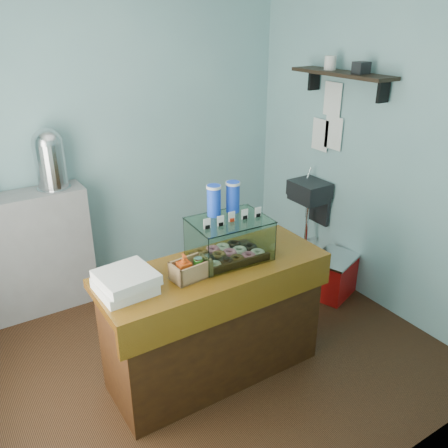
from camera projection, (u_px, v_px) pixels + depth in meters
ground at (198, 352)px, 3.76m from camera, size 3.50×3.50×0.00m
room_shell at (195, 140)px, 3.08m from camera, size 3.54×3.04×2.82m
counter at (214, 320)px, 3.38m from camera, size 1.60×0.60×0.90m
back_shelf at (32, 254)px, 4.11m from camera, size 1.00×0.32×1.10m
display_case at (228, 235)px, 3.27m from camera, size 0.55×0.41×0.51m
condiment_crate at (189, 269)px, 3.03m from camera, size 0.26×0.17×0.18m
pastry_boxes at (126, 282)px, 2.89m from camera, size 0.36×0.36×0.13m
coffee_urn at (49, 157)px, 3.92m from camera, size 0.28×0.28×0.51m
red_cooler at (333, 275)px, 4.47m from camera, size 0.54×0.48×0.39m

